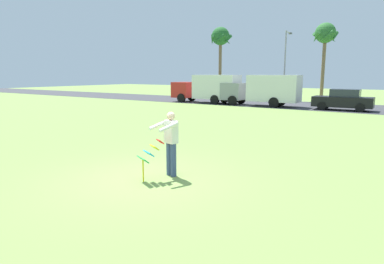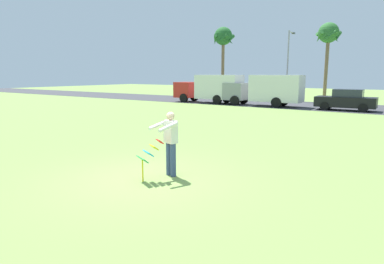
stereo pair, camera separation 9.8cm
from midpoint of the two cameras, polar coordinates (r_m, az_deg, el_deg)
ground_plane at (r=8.91m, az=-8.29°, el=-7.93°), size 120.00×120.00×0.00m
road_strip at (r=30.21m, az=22.79°, el=3.98°), size 120.00×8.00×0.01m
person_kite_flyer at (r=8.88m, az=-4.01°, el=-1.57°), size 0.66×0.74×1.73m
kite_held at (r=8.56m, az=-7.69°, el=-3.81°), size 0.60×0.73×1.06m
parked_truck_red_cab at (r=31.69m, az=2.81°, el=7.53°), size 6.72×2.17×2.62m
parked_truck_grey_van at (r=29.24m, az=12.17°, el=7.12°), size 6.76×2.26×2.62m
parked_car_black at (r=27.58m, az=24.31°, el=4.99°), size 4.25×1.92×1.60m
palm_tree_left_near at (r=40.97m, az=4.82°, el=15.54°), size 2.58×2.71×8.16m
palm_tree_right_near at (r=39.05m, az=21.73°, el=14.97°), size 2.58×2.71×8.01m
streetlight_pole at (r=36.09m, az=15.59°, el=11.58°), size 0.24×1.65×7.00m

